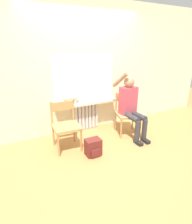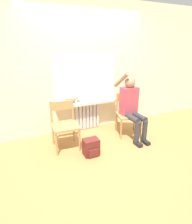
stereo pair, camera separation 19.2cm
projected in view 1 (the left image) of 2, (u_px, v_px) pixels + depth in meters
ground_plane at (113, 152)px, 3.36m from camera, size 12.00×12.00×0.00m
wall_with_window at (83, 68)px, 3.93m from camera, size 7.00×0.06×2.70m
radiator at (86, 116)px, 4.22m from camera, size 0.59×0.08×0.60m
windowsill at (87, 103)px, 4.05m from camera, size 1.44×0.23×0.05m
window_glass at (84, 79)px, 3.97m from camera, size 1.38×0.01×0.97m
chair_left at (66, 125)px, 3.37m from camera, size 0.48×0.48×0.87m
chair_right at (127, 113)px, 3.96m from camera, size 0.57×0.57×0.87m
person at (131, 104)px, 3.78m from camera, size 0.36×1.00×1.35m
cat at (71, 97)px, 3.85m from camera, size 0.51×0.12×0.24m
backpack at (93, 147)px, 3.23m from camera, size 0.26×0.23×0.30m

